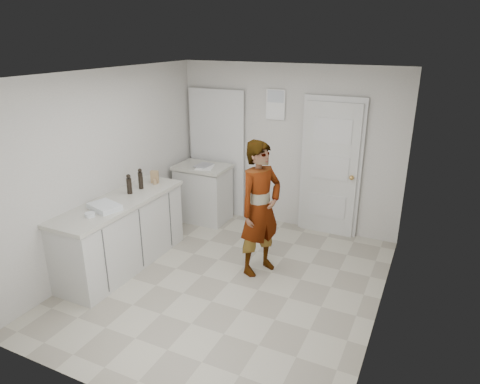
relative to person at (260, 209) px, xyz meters
The scene contains 12 objects.
ground 0.99m from the person, 115.79° to the right, with size 4.00×4.00×0.00m, color gray.
room_shell 1.56m from the person, 104.49° to the left, with size 4.00×4.00×4.00m.
main_counter 1.84m from the person, 158.82° to the right, with size 0.64×1.96×0.93m.
side_counter 1.89m from the person, 142.98° to the left, with size 0.84×0.61×0.93m.
person is the anchor object (origin of this frame).
cake_mix_box 1.65m from the person, behind, with size 0.11×0.05×0.18m, color olive.
spice_jar 1.61m from the person, behind, with size 0.05×0.05×0.07m, color tan.
oil_cruet_a 1.74m from the person, 166.66° to the right, with size 0.07×0.07×0.27m.
oil_cruet_b 1.69m from the person, behind, with size 0.06×0.06×0.28m.
baking_dish 1.87m from the person, 149.23° to the right, with size 0.43×0.36×0.07m.
egg_bowl 2.01m from the person, 143.39° to the right, with size 0.12×0.12×0.04m.
papers 1.73m from the person, 143.09° to the left, with size 0.25×0.33×0.01m, color white.
Camera 1 is at (2.09, -4.07, 2.89)m, focal length 32.00 mm.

